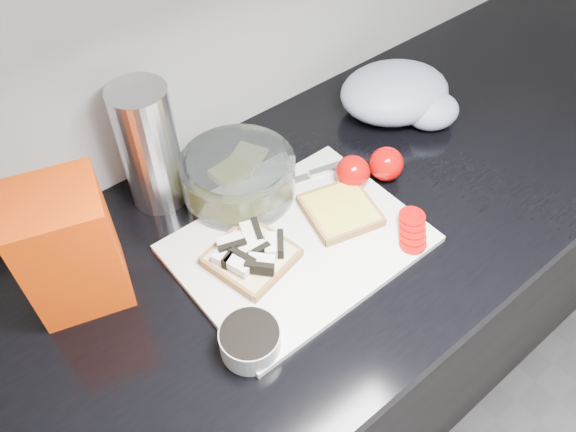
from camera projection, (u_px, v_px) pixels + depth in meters
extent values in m
cube|color=black|center=(293.00, 358.00, 1.33)|extent=(3.50, 0.60, 0.86)
cube|color=black|center=(294.00, 238.00, 0.99)|extent=(3.50, 0.64, 0.04)
cube|color=silver|center=(299.00, 243.00, 0.95)|extent=(0.40, 0.30, 0.01)
cube|color=beige|center=(251.00, 257.00, 0.91)|extent=(0.14, 0.14, 0.02)
cube|color=white|center=(224.00, 253.00, 0.90)|extent=(0.05, 0.04, 0.02)
cube|color=black|center=(224.00, 253.00, 0.90)|extent=(0.05, 0.03, 0.02)
cube|color=white|center=(230.00, 243.00, 0.91)|extent=(0.05, 0.04, 0.02)
cube|color=black|center=(230.00, 243.00, 0.91)|extent=(0.05, 0.02, 0.02)
cube|color=white|center=(249.00, 233.00, 0.93)|extent=(0.04, 0.05, 0.02)
cube|color=black|center=(249.00, 233.00, 0.93)|extent=(0.03, 0.05, 0.02)
cube|color=white|center=(238.00, 265.00, 0.88)|extent=(0.04, 0.05, 0.02)
cube|color=black|center=(238.00, 265.00, 0.88)|extent=(0.02, 0.05, 0.02)
cube|color=white|center=(253.00, 249.00, 0.91)|extent=(0.04, 0.03, 0.02)
cube|color=black|center=(253.00, 249.00, 0.91)|extent=(0.05, 0.01, 0.02)
cube|color=white|center=(272.00, 245.00, 0.91)|extent=(0.05, 0.05, 0.02)
cube|color=black|center=(272.00, 245.00, 0.91)|extent=(0.04, 0.04, 0.02)
cube|color=white|center=(261.00, 262.00, 0.88)|extent=(0.05, 0.05, 0.02)
cube|color=black|center=(261.00, 262.00, 0.88)|extent=(0.04, 0.04, 0.02)
cube|color=beige|center=(340.00, 211.00, 0.98)|extent=(0.14, 0.14, 0.02)
cube|color=gold|center=(341.00, 207.00, 0.98)|extent=(0.12, 0.12, 0.00)
cylinder|color=#AD0604|center=(413.00, 244.00, 0.94)|extent=(0.05, 0.05, 0.01)
cylinder|color=#AD0604|center=(412.00, 237.00, 0.95)|extent=(0.06, 0.06, 0.01)
cylinder|color=#AD0604|center=(412.00, 230.00, 0.95)|extent=(0.06, 0.06, 0.01)
cylinder|color=#AD0604|center=(412.00, 223.00, 0.96)|extent=(0.06, 0.06, 0.01)
cylinder|color=#AD0604|center=(412.00, 217.00, 0.96)|extent=(0.07, 0.07, 0.01)
cube|color=silver|center=(272.00, 188.00, 1.03)|extent=(0.15, 0.05, 0.00)
cube|color=silver|center=(326.00, 169.00, 1.06)|extent=(0.07, 0.03, 0.01)
cylinder|color=#AAB0AF|center=(250.00, 341.00, 0.81)|extent=(0.09, 0.09, 0.05)
cylinder|color=black|center=(250.00, 334.00, 0.80)|extent=(0.09, 0.09, 0.01)
cylinder|color=white|center=(218.00, 245.00, 0.95)|extent=(0.11, 0.11, 0.01)
cylinder|color=silver|center=(239.00, 178.00, 1.00)|extent=(0.20, 0.20, 0.08)
cube|color=gold|center=(232.00, 186.00, 1.00)|extent=(0.07, 0.05, 0.05)
cube|color=#FFEF98|center=(248.00, 176.00, 1.04)|extent=(0.09, 0.08, 0.02)
cube|color=#F11F04|center=(69.00, 248.00, 0.82)|extent=(0.16, 0.16, 0.21)
cylinder|color=#B4B5B9|center=(149.00, 148.00, 0.95)|extent=(0.10, 0.10, 0.24)
ellipsoid|color=#939AB5|center=(395.00, 92.00, 1.16)|extent=(0.28, 0.25, 0.10)
ellipsoid|color=#939AB5|center=(432.00, 111.00, 1.14)|extent=(0.14, 0.12, 0.07)
sphere|color=#AD0604|center=(352.00, 173.00, 1.03)|extent=(0.07, 0.07, 0.07)
sphere|color=#AD0604|center=(386.00, 164.00, 1.04)|extent=(0.07, 0.07, 0.07)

